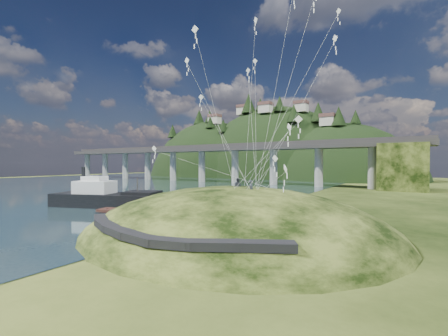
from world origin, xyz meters
The scene contains 10 objects.
ground centered at (0.00, 0.00, 0.00)m, with size 320.00×320.00×0.00m, color black.
water centered at (-72.00, 30.00, 0.01)m, with size 240.00×240.00×0.00m, color #29434B.
grass_hill centered at (8.00, 2.00, -1.50)m, with size 36.00×32.00×13.00m.
footpath centered at (7.46, -9.74, 2.08)m, with size 22.29×5.84×0.83m.
bridge centered at (-26.46, 70.07, 9.70)m, with size 160.00×11.00×15.00m.
far_ridge centered at (-43.58, 122.17, -7.44)m, with size 153.00×70.00×94.50m.
work_barge centered at (-20.10, 6.00, 1.74)m, with size 20.53×12.02×6.96m.
wooden_dock centered at (-7.90, 3.70, 0.50)m, with size 16.02×6.33×1.14m.
kite_flyers centered at (8.58, 2.46, 5.92)m, with size 3.55×2.59×1.97m.
kite_swarm centered at (10.29, 4.36, 17.55)m, with size 20.14×15.83×22.07m.
Camera 1 is at (24.87, -26.65, 7.68)m, focal length 24.00 mm.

